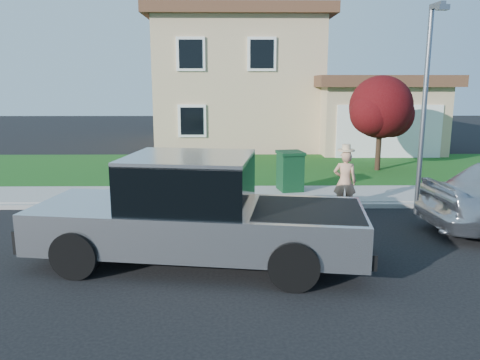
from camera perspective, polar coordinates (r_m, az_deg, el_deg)
name	(u,v)px	position (r m, az deg, el deg)	size (l,w,h in m)	color
ground	(247,244)	(9.86, 0.84, -7.81)	(80.00, 80.00, 0.00)	black
curb	(281,206)	(12.68, 5.01, -3.14)	(40.00, 0.20, 0.12)	gray
sidewalk	(277,196)	(13.74, 4.56, -1.91)	(40.00, 2.00, 0.15)	gray
lawn	(267,169)	(18.13, 3.26, 1.35)	(40.00, 7.00, 0.10)	#184914
house	(263,86)	(25.73, 2.82, 11.37)	(14.00, 11.30, 6.85)	tan
pickup_truck	(197,214)	(8.66, -5.29, -4.11)	(6.39, 2.94, 2.02)	black
woman	(345,180)	(12.38, 12.66, -0.03)	(0.66, 0.52, 1.78)	tan
ornamental_tree	(382,110)	(18.15, 16.88, 8.15)	(2.55, 2.30, 3.50)	black
trash_bin	(290,171)	(14.03, 6.13, 1.14)	(0.85, 0.94, 1.17)	#0E331A
street_lamp	(426,99)	(12.41, 21.71, 9.14)	(0.27, 0.67, 5.12)	slate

